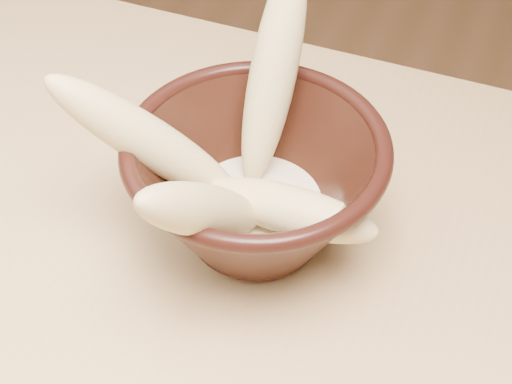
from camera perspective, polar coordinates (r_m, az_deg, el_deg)
bowl at (r=0.56m, az=0.00°, el=0.68°), size 0.20×0.20×0.11m
milk_puddle at (r=0.57m, az=0.00°, el=-1.23°), size 0.11×0.11×0.02m
banana_upright at (r=0.57m, az=1.40°, el=9.56°), size 0.04×0.13×0.18m
banana_left at (r=0.54m, az=-8.52°, el=3.98°), size 0.16×0.10×0.15m
banana_across at (r=0.53m, az=2.62°, el=-1.41°), size 0.14×0.04×0.05m
banana_front at (r=0.49m, az=-4.09°, el=-1.51°), size 0.07×0.15×0.14m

